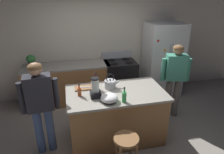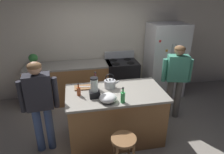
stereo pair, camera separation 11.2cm
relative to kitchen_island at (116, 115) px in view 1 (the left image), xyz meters
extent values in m
plane|color=gray|center=(0.00, 0.00, -0.48)|extent=(14.00, 14.00, 0.00)
cube|color=beige|center=(0.00, 1.95, 0.87)|extent=(8.00, 0.10, 2.70)
cube|color=#9E6B3D|center=(0.00, 0.00, -0.02)|extent=(1.62, 0.89, 0.91)
cube|color=gray|center=(0.00, 0.00, 0.45)|extent=(1.68, 0.95, 0.04)
cube|color=#9E6B3D|center=(-0.80, 1.55, -0.02)|extent=(2.00, 0.64, 0.91)
cube|color=gray|center=(-0.80, 1.55, 0.45)|extent=(2.00, 0.64, 0.04)
cube|color=silver|center=(1.60, 1.50, 0.44)|extent=(0.90, 0.70, 1.83)
cylinder|color=#B7BABF|center=(1.56, 1.13, 0.53)|extent=(0.02, 0.02, 0.82)
cylinder|color=#B7BABF|center=(1.64, 1.13, 0.53)|extent=(0.02, 0.02, 0.82)
cube|color=red|center=(1.26, 1.15, 1.03)|extent=(0.05, 0.01, 0.05)
cube|color=yellow|center=(1.62, 1.15, 0.43)|extent=(0.05, 0.01, 0.05)
cube|color=orange|center=(1.44, 1.15, 0.80)|extent=(0.05, 0.01, 0.05)
cube|color=black|center=(0.48, 1.52, 0.00)|extent=(0.76, 0.64, 0.95)
cube|color=black|center=(0.48, 1.20, -0.05)|extent=(0.60, 0.01, 0.24)
cube|color=#B7BABF|center=(0.48, 1.81, 0.56)|extent=(0.76, 0.06, 0.18)
cylinder|color=black|center=(0.30, 1.37, 0.48)|extent=(0.18, 0.18, 0.01)
cylinder|color=black|center=(0.66, 1.37, 0.48)|extent=(0.18, 0.18, 0.01)
cylinder|color=black|center=(0.30, 1.67, 0.48)|extent=(0.18, 0.18, 0.01)
cylinder|color=black|center=(0.66, 1.67, 0.48)|extent=(0.18, 0.18, 0.01)
cylinder|color=#384C7A|center=(-1.32, -0.08, -0.07)|extent=(0.14, 0.14, 0.82)
cylinder|color=#384C7A|center=(-1.14, -0.06, -0.07)|extent=(0.14, 0.14, 0.82)
cube|color=#26262D|center=(-1.23, -0.07, 0.63)|extent=(0.42, 0.26, 0.57)
cylinder|color=#26262D|center=(-1.48, -0.09, 0.58)|extent=(0.10, 0.10, 0.52)
cylinder|color=#26262D|center=(-0.98, -0.05, 0.58)|extent=(0.10, 0.10, 0.52)
sphere|color=tan|center=(-1.23, -0.07, 1.02)|extent=(0.22, 0.22, 0.20)
ellipsoid|color=brown|center=(-1.23, -0.07, 1.05)|extent=(0.23, 0.23, 0.12)
cylinder|color=#66605B|center=(1.43, 0.41, -0.04)|extent=(0.16, 0.16, 0.86)
cylinder|color=#66605B|center=(1.26, 0.45, -0.04)|extent=(0.16, 0.16, 0.86)
cube|color=#3F8C72|center=(1.35, 0.43, 0.65)|extent=(0.44, 0.31, 0.52)
cylinder|color=#3F8C72|center=(1.59, 0.37, 0.60)|extent=(0.11, 0.11, 0.47)
cylinder|color=#3F8C72|center=(1.10, 0.49, 0.60)|extent=(0.11, 0.11, 0.47)
sphere|color=#8C664C|center=(1.35, 0.43, 1.01)|extent=(0.24, 0.24, 0.20)
ellipsoid|color=brown|center=(1.35, 0.43, 1.05)|extent=(0.25, 0.25, 0.12)
cylinder|color=brown|center=(-0.05, -0.82, 0.15)|extent=(0.36, 0.36, 0.04)
cylinder|color=brown|center=(-0.17, -0.70, -0.17)|extent=(0.04, 0.04, 0.60)
cylinder|color=brown|center=(0.07, -0.70, -0.17)|extent=(0.04, 0.04, 0.60)
cylinder|color=brown|center=(-1.55, 1.55, 0.53)|extent=(0.14, 0.14, 0.12)
ellipsoid|color=#337A38|center=(-1.55, 1.55, 0.68)|extent=(0.20, 0.20, 0.18)
cube|color=black|center=(-0.37, -0.10, 0.52)|extent=(0.17, 0.17, 0.10)
cylinder|color=silver|center=(-0.37, -0.10, 0.68)|extent=(0.12, 0.12, 0.21)
cylinder|color=black|center=(-0.37, -0.10, 0.80)|extent=(0.12, 0.12, 0.02)
cylinder|color=#B24C26|center=(-0.62, 0.00, 0.54)|extent=(0.06, 0.06, 0.14)
cylinder|color=#B24C26|center=(-0.62, 0.00, 0.64)|extent=(0.02, 0.02, 0.06)
cylinder|color=black|center=(-0.62, 0.00, 0.68)|extent=(0.03, 0.03, 0.02)
cylinder|color=#3FB259|center=(0.04, -0.36, 0.56)|extent=(0.07, 0.07, 0.17)
cylinder|color=#3FB259|center=(0.04, -0.36, 0.68)|extent=(0.03, 0.03, 0.07)
cylinder|color=black|center=(0.04, -0.36, 0.72)|extent=(0.03, 0.03, 0.02)
cylinder|color=#471923|center=(-0.31, 0.19, 0.58)|extent=(0.08, 0.08, 0.21)
cylinder|color=#471923|center=(-0.31, 0.19, 0.73)|extent=(0.03, 0.03, 0.09)
cylinder|color=black|center=(-0.31, 0.19, 0.78)|extent=(0.03, 0.03, 0.02)
ellipsoid|color=white|center=(-0.18, -0.29, 0.53)|extent=(0.28, 0.28, 0.12)
cylinder|color=#B7BABF|center=(-0.06, 0.18, 0.54)|extent=(0.20, 0.20, 0.14)
sphere|color=black|center=(-0.06, 0.18, 0.63)|extent=(0.03, 0.03, 0.03)
cylinder|color=#B7BABF|center=(0.07, 0.18, 0.56)|extent=(0.09, 0.03, 0.08)
torus|color=black|center=(-0.06, 0.18, 0.66)|extent=(0.16, 0.02, 0.16)
cube|color=brown|center=(-0.53, 0.26, 0.48)|extent=(0.30, 0.20, 0.02)
cube|color=#B7BABF|center=(-0.51, 0.26, 0.49)|extent=(0.22, 0.07, 0.01)
camera|label=1|loc=(-0.75, -2.96, 2.07)|focal=32.22mm
camera|label=2|loc=(-0.64, -2.98, 2.07)|focal=32.22mm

